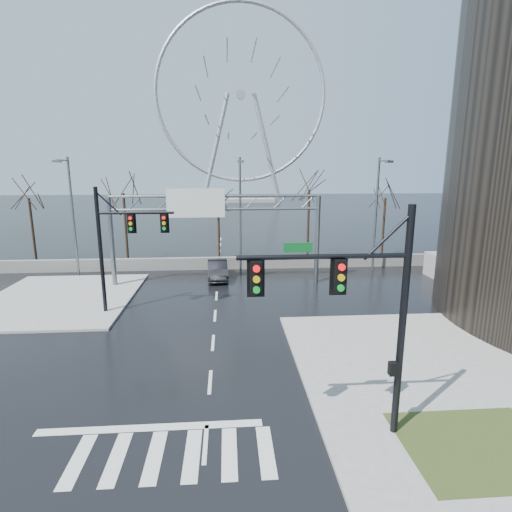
{
  "coord_description": "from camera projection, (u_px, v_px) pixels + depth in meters",
  "views": [
    {
      "loc": [
        0.84,
        -15.84,
        9.06
      ],
      "look_at": [
        2.53,
        7.13,
        4.0
      ],
      "focal_mm": 28.0,
      "sensor_mm": 36.0,
      "label": 1
    }
  ],
  "objects": [
    {
      "name": "ground",
      "position": [
        210.0,
        382.0,
        17.32
      ],
      "size": [
        260.0,
        260.0,
        0.0
      ],
      "primitive_type": "plane",
      "color": "black",
      "rests_on": "ground"
    },
    {
      "name": "sidewalk_right_ext",
      "position": [
        412.0,
        352.0,
        19.97
      ],
      "size": [
        12.0,
        10.0,
        0.15
      ],
      "primitive_type": "cube",
      "color": "gray",
      "rests_on": "ground"
    },
    {
      "name": "sidewalk_far",
      "position": [
        60.0,
        298.0,
        28.2
      ],
      "size": [
        10.0,
        12.0,
        0.15
      ],
      "primitive_type": "cube",
      "color": "gray",
      "rests_on": "ground"
    },
    {
      "name": "grass_strip",
      "position": [
        480.0,
        447.0,
        13.06
      ],
      "size": [
        5.0,
        4.0,
        0.02
      ],
      "primitive_type": "cube",
      "color": "#2D3817",
      "rests_on": "sidewalk_near"
    },
    {
      "name": "barrier_wall",
      "position": [
        218.0,
        263.0,
        36.68
      ],
      "size": [
        52.0,
        0.5,
        1.1
      ],
      "primitive_type": "cube",
      "color": "slate",
      "rests_on": "ground"
    },
    {
      "name": "signal_mast_near",
      "position": [
        363.0,
        303.0,
        12.71
      ],
      "size": [
        5.52,
        0.41,
        8.0
      ],
      "color": "black",
      "rests_on": "ground"
    },
    {
      "name": "signal_mast_far",
      "position": [
        118.0,
        239.0,
        24.59
      ],
      "size": [
        4.72,
        0.41,
        8.0
      ],
      "color": "black",
      "rests_on": "ground"
    },
    {
      "name": "sign_gantry",
      "position": [
        211.0,
        220.0,
        30.75
      ],
      "size": [
        16.36,
        0.4,
        7.6
      ],
      "color": "slate",
      "rests_on": "ground"
    },
    {
      "name": "streetlight_left",
      "position": [
        71.0,
        208.0,
        32.88
      ],
      "size": [
        0.5,
        2.55,
        10.0
      ],
      "color": "slate",
      "rests_on": "ground"
    },
    {
      "name": "streetlight_mid",
      "position": [
        240.0,
        207.0,
        33.89
      ],
      "size": [
        0.5,
        2.55,
        10.0
      ],
      "color": "slate",
      "rests_on": "ground"
    },
    {
      "name": "streetlight_right",
      "position": [
        378.0,
        206.0,
        34.75
      ],
      "size": [
        0.5,
        2.55,
        10.0
      ],
      "color": "slate",
      "rests_on": "ground"
    },
    {
      "name": "tree_far_left",
      "position": [
        30.0,
        206.0,
        38.21
      ],
      "size": [
        3.5,
        3.5,
        7.0
      ],
      "color": "black",
      "rests_on": "ground"
    },
    {
      "name": "tree_left",
      "position": [
        124.0,
        201.0,
        38.28
      ],
      "size": [
        3.75,
        3.75,
        7.5
      ],
      "color": "black",
      "rests_on": "ground"
    },
    {
      "name": "tree_center",
      "position": [
        218.0,
        208.0,
        40.07
      ],
      "size": [
        3.25,
        3.25,
        6.5
      ],
      "color": "black",
      "rests_on": "ground"
    },
    {
      "name": "tree_right",
      "position": [
        309.0,
        198.0,
        39.52
      ],
      "size": [
        3.9,
        3.9,
        7.8
      ],
      "color": "black",
      "rests_on": "ground"
    },
    {
      "name": "tree_far_right",
      "position": [
        385.0,
        205.0,
        40.75
      ],
      "size": [
        3.4,
        3.4,
        6.8
      ],
      "color": "black",
      "rests_on": "ground"
    },
    {
      "name": "ferris_wheel",
      "position": [
        241.0,
        102.0,
        104.6
      ],
      "size": [
        45.0,
        6.0,
        50.91
      ],
      "color": "gray",
      "rests_on": "ground"
    },
    {
      "name": "car",
      "position": [
        218.0,
        270.0,
        33.43
      ],
      "size": [
        1.88,
        4.75,
        1.54
      ],
      "primitive_type": "imported",
      "rotation": [
        0.0,
        0.0,
        0.05
      ],
      "color": "black",
      "rests_on": "ground"
    }
  ]
}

